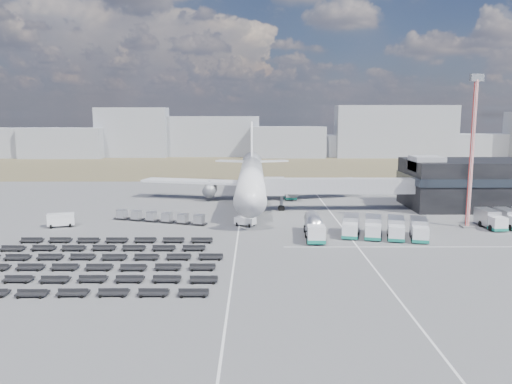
{
  "coord_description": "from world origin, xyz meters",
  "views": [
    {
      "loc": [
        0.71,
        -79.61,
        19.37
      ],
      "look_at": [
        1.01,
        19.45,
        4.0
      ],
      "focal_mm": 35.0,
      "sensor_mm": 36.0,
      "label": 1
    }
  ],
  "objects": [
    {
      "name": "ground",
      "position": [
        0.0,
        0.0,
        0.0
      ],
      "size": [
        420.0,
        420.0,
        0.0
      ],
      "primitive_type": "plane",
      "color": "#565659",
      "rests_on": "ground"
    },
    {
      "name": "airliner",
      "position": [
        0.0,
        32.38,
        5.29
      ],
      "size": [
        51.59,
        64.53,
        17.62
      ],
      "color": "silver",
      "rests_on": "ground"
    },
    {
      "name": "baggage_dollies",
      "position": [
        -21.09,
        -16.93,
        0.39
      ],
      "size": [
        34.81,
        24.51,
        0.78
      ],
      "rotation": [
        0.0,
        0.0,
        -0.0
      ],
      "color": "black",
      "rests_on": "ground"
    },
    {
      "name": "lane_markings",
      "position": [
        9.77,
        3.0,
        0.01
      ],
      "size": [
        47.12,
        110.0,
        0.01
      ],
      "color": "silver",
      "rests_on": "ground"
    },
    {
      "name": "jet_bridge",
      "position": [
        15.9,
        20.42,
        5.05
      ],
      "size": [
        30.3,
        3.8,
        7.05
      ],
      "color": "#939399",
      "rests_on": "ground"
    },
    {
      "name": "terminal",
      "position": [
        47.77,
        23.96,
        5.25
      ],
      "size": [
        30.4,
        16.4,
        11.0
      ],
      "color": "black",
      "rests_on": "ground"
    },
    {
      "name": "service_trucks_near",
      "position": [
        21.45,
        -2.0,
        1.58
      ],
      "size": [
        14.39,
        10.07,
        2.9
      ],
      "rotation": [
        0.0,
        0.0,
        -0.24
      ],
      "color": "silver",
      "rests_on": "ground"
    },
    {
      "name": "pushback_tug",
      "position": [
        -0.92,
        6.3,
        0.78
      ],
      "size": [
        4.01,
        3.25,
        1.55
      ],
      "primitive_type": "cube",
      "rotation": [
        0.0,
        0.0,
        -0.43
      ],
      "color": "silver",
      "rests_on": "ground"
    },
    {
      "name": "catering_truck",
      "position": [
        8.83,
        35.17,
        1.47
      ],
      "size": [
        3.09,
        6.46,
        2.88
      ],
      "rotation": [
        0.0,
        0.0,
        0.08
      ],
      "color": "silver",
      "rests_on": "ground"
    },
    {
      "name": "uld_row",
      "position": [
        -16.6,
        9.29,
        1.0
      ],
      "size": [
        17.9,
        7.12,
        1.66
      ],
      "rotation": [
        0.0,
        0.0,
        -0.31
      ],
      "color": "black",
      "rests_on": "ground"
    },
    {
      "name": "grass_strip",
      "position": [
        0.0,
        110.0,
        0.01
      ],
      "size": [
        420.0,
        90.0,
        0.01
      ],
      "primitive_type": "cube",
      "color": "brown",
      "rests_on": "ground"
    },
    {
      "name": "utility_van",
      "position": [
        -33.08,
        5.62,
        1.18
      ],
      "size": [
        4.85,
        3.25,
        2.36
      ],
      "primitive_type": "cube",
      "rotation": [
        0.0,
        0.0,
        0.3
      ],
      "color": "silver",
      "rests_on": "ground"
    },
    {
      "name": "fuel_tanker",
      "position": [
        10.2,
        -2.19,
        1.75
      ],
      "size": [
        3.19,
        10.94,
        3.5
      ],
      "rotation": [
        0.0,
        0.0,
        -0.04
      ],
      "color": "silver",
      "rests_on": "ground"
    },
    {
      "name": "floodlight_mast",
      "position": [
        37.71,
        5.03,
        13.08
      ],
      "size": [
        2.49,
        2.01,
        26.09
      ],
      "rotation": [
        0.0,
        0.0,
        0.22
      ],
      "color": "red",
      "rests_on": "ground"
    },
    {
      "name": "skyline",
      "position": [
        -7.19,
        150.94,
        9.17
      ],
      "size": [
        293.44,
        22.14,
        23.58
      ],
      "color": "#92959F",
      "rests_on": "ground"
    }
  ]
}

